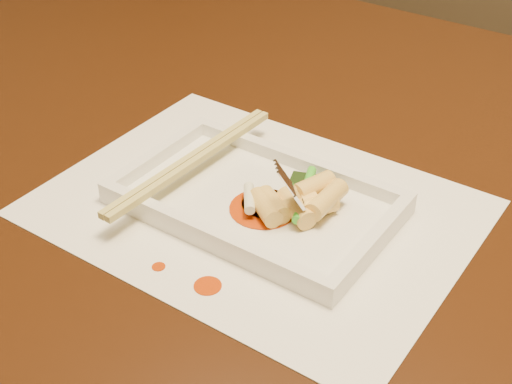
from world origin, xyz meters
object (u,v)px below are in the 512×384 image
Objects in this scene: table at (295,228)px; chopstick_a at (189,159)px; placemat at (256,208)px; fork at (334,149)px; plate_base at (256,204)px.

table is 0.18m from chopstick_a.
table is at bearing 99.56° from placemat.
table is at bearing 134.63° from fork.
fork reaches higher than plate_base.
fork reaches higher than table.
chopstick_a is 1.70× the size of fork.
fork is (0.09, -0.09, 0.18)m from table.
plate_base is (0.02, -0.11, 0.11)m from table.
fork is (0.07, 0.02, 0.08)m from placemat.
placemat is (0.02, -0.11, 0.10)m from table.
placemat reaches higher than table.
chopstick_a reaches higher than table.
placemat is at bearing -165.58° from fork.
fork reaches higher than chopstick_a.
chopstick_a is (-0.08, -0.00, 0.02)m from plate_base.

